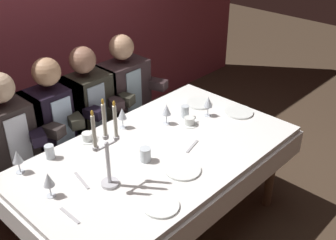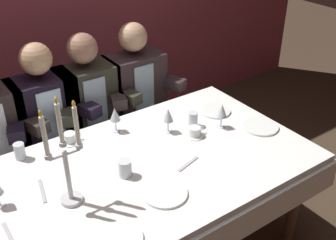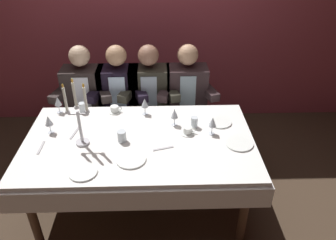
{
  "view_description": "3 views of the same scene",
  "coord_description": "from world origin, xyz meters",
  "px_view_note": "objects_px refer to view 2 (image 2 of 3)",
  "views": [
    {
      "loc": [
        -1.63,
        -1.64,
        2.31
      ],
      "look_at": [
        0.14,
        0.04,
        0.91
      ],
      "focal_mm": 44.03,
      "sensor_mm": 36.0,
      "label": 1
    },
    {
      "loc": [
        -0.95,
        -1.58,
        2.12
      ],
      "look_at": [
        0.22,
        0.09,
        0.91
      ],
      "focal_mm": 43.92,
      "sensor_mm": 36.0,
      "label": 2
    },
    {
      "loc": [
        0.17,
        -2.23,
        2.33
      ],
      "look_at": [
        0.24,
        0.08,
        0.87
      ],
      "focal_mm": 35.23,
      "sensor_mm": 36.0,
      "label": 3
    }
  ],
  "objects_px": {
    "dinner_plate_2": "(120,239)",
    "coffee_cup_1": "(70,138)",
    "candelabra": "(66,162)",
    "seated_diner_1": "(45,113)",
    "wine_glass_2": "(222,111)",
    "seated_diner_3": "(135,87)",
    "dining_table": "(146,181)",
    "coffee_cup_0": "(195,132)",
    "seated_diner_2": "(88,101)",
    "dinner_plate_1": "(215,111)",
    "water_tumbler_0": "(125,168)",
    "dinner_plate_0": "(165,193)",
    "wine_glass_0": "(168,116)",
    "water_tumbler_2": "(193,119)",
    "water_tumbler_1": "(20,151)",
    "dinner_plate_3": "(260,126)",
    "wine_glass_1": "(115,115)"
  },
  "relations": [
    {
      "from": "dinner_plate_2",
      "to": "coffee_cup_1",
      "type": "relative_size",
      "value": 1.57
    },
    {
      "from": "candelabra",
      "to": "seated_diner_1",
      "type": "bearing_deg",
      "value": 77.38
    },
    {
      "from": "wine_glass_2",
      "to": "seated_diner_1",
      "type": "distance_m",
      "value": 1.2
    },
    {
      "from": "seated_diner_3",
      "to": "dining_table",
      "type": "bearing_deg",
      "value": -117.65
    },
    {
      "from": "coffee_cup_0",
      "to": "seated_diner_2",
      "type": "xyz_separation_m",
      "value": [
        -0.34,
        0.81,
        -0.03
      ]
    },
    {
      "from": "dinner_plate_1",
      "to": "coffee_cup_1",
      "type": "height_order",
      "value": "coffee_cup_1"
    },
    {
      "from": "dining_table",
      "to": "candelabra",
      "type": "distance_m",
      "value": 0.58
    },
    {
      "from": "water_tumbler_0",
      "to": "coffee_cup_0",
      "type": "distance_m",
      "value": 0.56
    },
    {
      "from": "dinner_plate_0",
      "to": "dining_table",
      "type": "bearing_deg",
      "value": 79.34
    },
    {
      "from": "seated_diner_1",
      "to": "seated_diner_2",
      "type": "xyz_separation_m",
      "value": [
        0.32,
        0.0,
        0.0
      ]
    },
    {
      "from": "wine_glass_0",
      "to": "water_tumbler_2",
      "type": "bearing_deg",
      "value": -11.02
    },
    {
      "from": "dinner_plate_2",
      "to": "water_tumbler_1",
      "type": "xyz_separation_m",
      "value": [
        -0.16,
        0.86,
        0.04
      ]
    },
    {
      "from": "dinner_plate_3",
      "to": "seated_diner_1",
      "type": "bearing_deg",
      "value": 137.53
    },
    {
      "from": "water_tumbler_1",
      "to": "dinner_plate_2",
      "type": "bearing_deg",
      "value": -79.37
    },
    {
      "from": "dinner_plate_0",
      "to": "water_tumbler_2",
      "type": "distance_m",
      "value": 0.69
    },
    {
      "from": "wine_glass_1",
      "to": "water_tumbler_2",
      "type": "height_order",
      "value": "wine_glass_1"
    },
    {
      "from": "dinner_plate_3",
      "to": "wine_glass_0",
      "type": "distance_m",
      "value": 0.6
    },
    {
      "from": "seated_diner_1",
      "to": "water_tumbler_2",
      "type": "bearing_deg",
      "value": -44.49
    },
    {
      "from": "dinner_plate_1",
      "to": "seated_diner_1",
      "type": "bearing_deg",
      "value": 145.79
    },
    {
      "from": "candelabra",
      "to": "coffee_cup_1",
      "type": "xyz_separation_m",
      "value": [
        0.21,
        0.49,
        -0.21
      ]
    },
    {
      "from": "candelabra",
      "to": "wine_glass_2",
      "type": "distance_m",
      "value": 1.08
    },
    {
      "from": "dinner_plate_3",
      "to": "seated_diner_2",
      "type": "xyz_separation_m",
      "value": [
        -0.74,
        0.97,
        -0.01
      ]
    },
    {
      "from": "dining_table",
      "to": "dinner_plate_0",
      "type": "relative_size",
      "value": 8.37
    },
    {
      "from": "dinner_plate_0",
      "to": "dinner_plate_3",
      "type": "relative_size",
      "value": 1.0
    },
    {
      "from": "dinner_plate_1",
      "to": "seated_diner_1",
      "type": "distance_m",
      "value": 1.16
    },
    {
      "from": "dinner_plate_1",
      "to": "water_tumbler_1",
      "type": "relative_size",
      "value": 2.18
    },
    {
      "from": "dinner_plate_3",
      "to": "seated_diner_3",
      "type": "relative_size",
      "value": 0.19
    },
    {
      "from": "dinner_plate_0",
      "to": "seated_diner_1",
      "type": "bearing_deg",
      "value": 99.72
    },
    {
      "from": "seated_diner_2",
      "to": "seated_diner_3",
      "type": "xyz_separation_m",
      "value": [
        0.39,
        0.0,
        0.0
      ]
    },
    {
      "from": "dinner_plate_3",
      "to": "water_tumbler_0",
      "type": "bearing_deg",
      "value": 175.97
    },
    {
      "from": "wine_glass_0",
      "to": "seated_diner_1",
      "type": "height_order",
      "value": "seated_diner_1"
    },
    {
      "from": "wine_glass_0",
      "to": "dinner_plate_3",
      "type": "bearing_deg",
      "value": -30.08
    },
    {
      "from": "wine_glass_0",
      "to": "wine_glass_2",
      "type": "xyz_separation_m",
      "value": [
        0.31,
        -0.15,
        0.0
      ]
    },
    {
      "from": "wine_glass_0",
      "to": "seated_diner_3",
      "type": "relative_size",
      "value": 0.13
    },
    {
      "from": "coffee_cup_1",
      "to": "seated_diner_2",
      "type": "xyz_separation_m",
      "value": [
        0.32,
        0.43,
        -0.03
      ]
    },
    {
      "from": "water_tumbler_0",
      "to": "coffee_cup_1",
      "type": "bearing_deg",
      "value": 103.16
    },
    {
      "from": "dinner_plate_0",
      "to": "wine_glass_1",
      "type": "relative_size",
      "value": 1.41
    },
    {
      "from": "dining_table",
      "to": "wine_glass_0",
      "type": "distance_m",
      "value": 0.44
    },
    {
      "from": "water_tumbler_1",
      "to": "dinner_plate_3",
      "type": "bearing_deg",
      "value": -21.77
    },
    {
      "from": "dinner_plate_3",
      "to": "wine_glass_1",
      "type": "bearing_deg",
      "value": 147.68
    },
    {
      "from": "candelabra",
      "to": "water_tumbler_1",
      "type": "xyz_separation_m",
      "value": [
        -0.09,
        0.5,
        -0.19
      ]
    },
    {
      "from": "dining_table",
      "to": "seated_diner_3",
      "type": "xyz_separation_m",
      "value": [
        0.46,
        0.89,
        0.11
      ]
    },
    {
      "from": "water_tumbler_0",
      "to": "dinner_plate_3",
      "type": "bearing_deg",
      "value": -4.03
    },
    {
      "from": "dining_table",
      "to": "seated_diner_1",
      "type": "relative_size",
      "value": 1.56
    },
    {
      "from": "seated_diner_1",
      "to": "wine_glass_0",
      "type": "bearing_deg",
      "value": -50.84
    },
    {
      "from": "candelabra",
      "to": "coffee_cup_0",
      "type": "distance_m",
      "value": 0.9
    },
    {
      "from": "water_tumbler_0",
      "to": "coffee_cup_1",
      "type": "height_order",
      "value": "water_tumbler_0"
    },
    {
      "from": "water_tumbler_0",
      "to": "water_tumbler_2",
      "type": "height_order",
      "value": "water_tumbler_2"
    },
    {
      "from": "dining_table",
      "to": "seated_diner_1",
      "type": "height_order",
      "value": "seated_diner_1"
    },
    {
      "from": "coffee_cup_1",
      "to": "wine_glass_1",
      "type": "bearing_deg",
      "value": -9.35
    }
  ]
}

